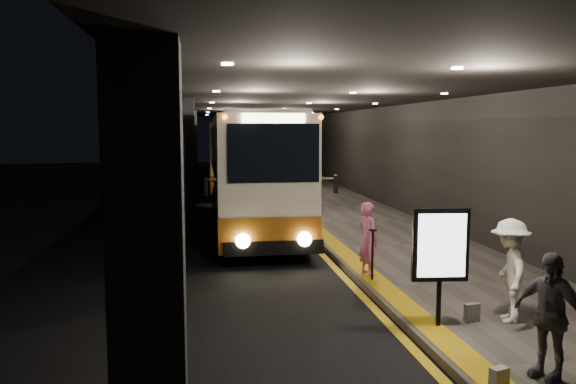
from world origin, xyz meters
TOP-DOWN VIEW (x-y plane):
  - ground at (0.00, 0.00)m, footprint 90.00×90.00m
  - lane_line_white at (-1.80, 5.00)m, footprint 0.12×50.00m
  - kerb_stripe_yellow at (2.35, 5.00)m, footprint 0.18×50.00m
  - sidewalk at (4.75, 5.00)m, footprint 4.50×50.00m
  - tactile_strip at (2.85, 5.00)m, footprint 0.50×50.00m
  - terminal_wall at (7.00, 5.00)m, footprint 0.10×50.00m
  - support_columns at (-1.50, 4.00)m, footprint 0.80×24.80m
  - canopy at (2.50, 5.00)m, footprint 9.00×50.00m
  - coach_main at (0.82, 5.17)m, footprint 2.70×12.35m
  - coach_second at (1.11, 17.71)m, footprint 3.26×12.08m
  - passenger_boarding at (2.80, -2.20)m, footprint 0.56×0.70m
  - passenger_waiting_white at (4.30, -5.53)m, footprint 0.90×1.26m
  - passenger_waiting_grey at (3.62, -7.67)m, footprint 0.89×1.13m
  - bag_polka at (3.66, -5.49)m, footprint 0.28×0.16m
  - bag_plain at (2.80, -7.92)m, footprint 0.26×0.20m
  - info_sign at (3.00, -5.61)m, footprint 0.95×0.20m
  - stanchion_post at (2.77, -2.63)m, footprint 0.05×0.05m

SIDE VIEW (x-z plane):
  - ground at x=0.00m, z-range 0.00..0.00m
  - lane_line_white at x=-1.80m, z-range 0.00..0.01m
  - kerb_stripe_yellow at x=2.35m, z-range 0.00..0.01m
  - sidewalk at x=4.75m, z-range 0.00..0.15m
  - tactile_strip at x=2.85m, z-range 0.15..0.16m
  - bag_plain at x=2.80m, z-range 0.15..0.44m
  - bag_polka at x=3.66m, z-range 0.15..0.47m
  - stanchion_post at x=2.77m, z-range 0.15..1.26m
  - passenger_boarding at x=2.80m, z-range 0.15..1.82m
  - passenger_waiting_grey at x=3.62m, z-range 0.15..1.86m
  - passenger_waiting_white at x=4.30m, z-range 0.15..1.93m
  - info_sign at x=3.00m, z-range 0.50..2.51m
  - coach_second at x=1.11m, z-range -0.07..3.68m
  - coach_main at x=0.82m, z-range -0.08..3.75m
  - support_columns at x=-1.50m, z-range 0.00..4.40m
  - terminal_wall at x=7.00m, z-range 0.00..6.00m
  - canopy at x=2.50m, z-range 4.40..4.80m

